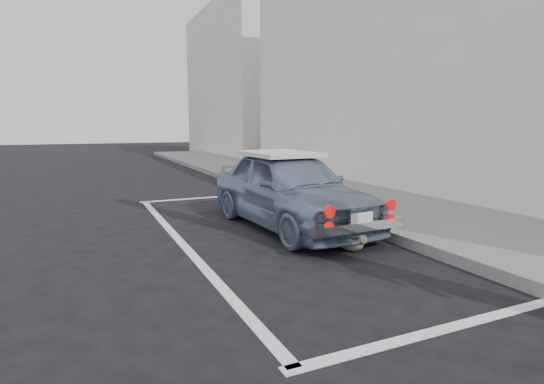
# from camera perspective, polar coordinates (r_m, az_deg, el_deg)

# --- Properties ---
(ground) EXTENTS (80.00, 80.00, 0.00)m
(ground) POSITION_cam_1_polar(r_m,az_deg,el_deg) (3.93, 11.71, -15.94)
(ground) COLOR black
(ground) RESTS_ON ground
(sidewalk) EXTENTS (2.80, 40.00, 0.15)m
(sidewalk) POSITION_cam_1_polar(r_m,az_deg,el_deg) (7.39, 22.69, -4.01)
(sidewalk) COLOR slate
(sidewalk) RESTS_ON ground
(shop_building) EXTENTS (3.50, 18.00, 7.00)m
(shop_building) POSITION_cam_1_polar(r_m,az_deg,el_deg) (11.06, 27.43, 17.57)
(shop_building) COLOR silver
(shop_building) RESTS_ON ground
(building_far) EXTENTS (3.50, 10.00, 8.00)m
(building_far) POSITION_cam_1_polar(r_m,az_deg,el_deg) (24.50, -4.31, 14.42)
(building_far) COLOR beige
(building_far) RESTS_ON ground
(pline_rear) EXTENTS (3.00, 0.12, 0.01)m
(pline_rear) POSITION_cam_1_polar(r_m,az_deg,el_deg) (3.90, 22.47, -16.57)
(pline_rear) COLOR silver
(pline_rear) RESTS_ON ground
(pline_front) EXTENTS (3.00, 0.12, 0.01)m
(pline_front) POSITION_cam_1_polar(r_m,az_deg,el_deg) (9.86, -8.66, -0.74)
(pline_front) COLOR silver
(pline_front) RESTS_ON ground
(pline_side) EXTENTS (0.12, 7.00, 0.01)m
(pline_side) POSITION_cam_1_polar(r_m,az_deg,el_deg) (6.21, -12.17, -6.58)
(pline_side) COLOR silver
(pline_side) RESTS_ON ground
(retro_coupe) EXTENTS (1.65, 3.73, 1.24)m
(retro_coupe) POSITION_cam_1_polar(r_m,az_deg,el_deg) (6.87, 2.39, 0.45)
(retro_coupe) COLOR slate
(retro_coupe) RESTS_ON ground
(cat) EXTENTS (0.35, 0.50, 0.28)m
(cat) POSITION_cam_1_polar(r_m,az_deg,el_deg) (5.71, 10.76, -6.59)
(cat) COLOR #63564C
(cat) RESTS_ON ground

